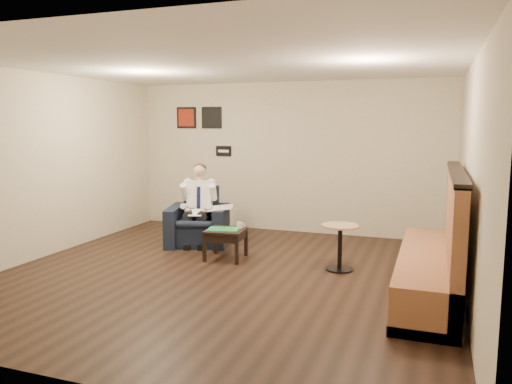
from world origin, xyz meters
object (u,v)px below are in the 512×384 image
(green_folder, at_px, (223,229))
(banquette, at_px, (429,234))
(armchair, at_px, (198,216))
(side_table, at_px, (226,244))
(cafe_table, at_px, (340,248))
(coffee_mug, at_px, (240,225))
(seated_man, at_px, (197,207))
(smartphone, at_px, (232,227))

(green_folder, xyz_separation_m, banquette, (2.93, -0.59, 0.28))
(armchair, xyz_separation_m, side_table, (0.82, -0.71, -0.25))
(side_table, height_order, green_folder, green_folder)
(banquette, bearing_deg, cafe_table, 152.48)
(armchair, distance_m, banquette, 3.95)
(banquette, bearing_deg, green_folder, 168.65)
(coffee_mug, bearing_deg, seated_man, 154.48)
(armchair, distance_m, cafe_table, 2.65)
(side_table, bearing_deg, green_folder, -141.22)
(side_table, distance_m, coffee_mug, 0.35)
(armchair, relative_size, side_table, 1.76)
(coffee_mug, height_order, cafe_table, cafe_table)
(smartphone, bearing_deg, banquette, -10.27)
(seated_man, xyz_separation_m, green_folder, (0.75, -0.61, -0.19))
(armchair, distance_m, smartphone, 1.01)
(green_folder, distance_m, coffee_mug, 0.26)
(side_table, distance_m, green_folder, 0.24)
(side_table, height_order, banquette, banquette)
(armchair, xyz_separation_m, coffee_mug, (0.99, -0.57, 0.03))
(smartphone, bearing_deg, seated_man, 157.39)
(coffee_mug, xyz_separation_m, smartphone, (-0.14, 0.03, -0.04))
(armchair, relative_size, cafe_table, 1.52)
(smartphone, distance_m, cafe_table, 1.71)
(seated_man, relative_size, smartphone, 9.15)
(green_folder, distance_m, cafe_table, 1.76)
(side_table, relative_size, cafe_table, 0.86)
(green_folder, xyz_separation_m, cafe_table, (1.76, 0.02, -0.14))
(side_table, relative_size, smartphone, 3.93)
(armchair, relative_size, green_folder, 2.15)
(armchair, relative_size, banquette, 0.34)
(smartphone, bearing_deg, armchair, 152.34)
(seated_man, bearing_deg, banquette, -34.64)
(smartphone, bearing_deg, cafe_table, -0.71)
(green_folder, bearing_deg, armchair, 137.02)
(seated_man, bearing_deg, green_folder, -55.82)
(banquette, distance_m, cafe_table, 1.39)
(green_folder, distance_m, banquette, 3.00)
(cafe_table, bearing_deg, smartphone, 174.37)
(seated_man, distance_m, cafe_table, 2.60)
(seated_man, xyz_separation_m, side_table, (0.78, -0.59, -0.42))
(coffee_mug, relative_size, banquette, 0.03)
(green_folder, bearing_deg, cafe_table, 0.73)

